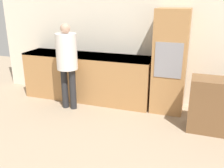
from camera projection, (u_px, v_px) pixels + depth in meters
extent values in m
cube|color=silver|center=(152.00, 37.00, 4.74)|extent=(6.76, 0.05, 2.60)
cube|color=#AD7A47|center=(87.00, 77.00, 5.08)|extent=(2.60, 0.60, 0.94)
cube|color=black|center=(86.00, 55.00, 4.93)|extent=(2.60, 0.60, 0.03)
cube|color=#AD7A47|center=(170.00, 62.00, 4.44)|extent=(0.57, 0.58, 1.84)
cube|color=gray|center=(168.00, 60.00, 4.15)|extent=(0.46, 0.01, 0.60)
cylinder|color=#262628|center=(65.00, 88.00, 4.70)|extent=(0.12, 0.12, 0.77)
cylinder|color=#262628|center=(73.00, 89.00, 4.65)|extent=(0.12, 0.12, 0.77)
cylinder|color=silver|center=(67.00, 52.00, 4.45)|extent=(0.38, 0.38, 0.64)
sphere|color=tan|center=(65.00, 28.00, 4.31)|extent=(0.18, 0.18, 0.18)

